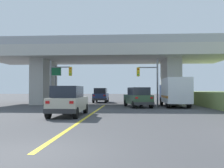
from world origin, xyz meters
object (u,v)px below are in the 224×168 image
object	(u,v)px
box_truck	(175,92)
highway_sign	(55,77)
sedan_oncoming	(101,95)
suv_crossing	(138,97)
traffic_signal_nearside	(150,78)
traffic_signal_farside	(58,78)
suv_lead	(68,101)

from	to	relation	value
box_truck	highway_sign	bearing A→B (deg)	170.53
sedan_oncoming	suv_crossing	bearing A→B (deg)	-62.94
box_truck	highway_sign	distance (m)	13.62
suv_crossing	traffic_signal_nearside	distance (m)	2.79
highway_sign	traffic_signal_nearside	bearing A→B (deg)	-9.24
sedan_oncoming	traffic_signal_farside	bearing A→B (deg)	-115.71
suv_lead	highway_sign	xyz separation A→B (m)	(-4.41, 11.78, 2.31)
suv_crossing	traffic_signal_nearside	xyz separation A→B (m)	(1.37, 1.29, 2.06)
sedan_oncoming	traffic_signal_farside	world-z (taller)	traffic_signal_farside
suv_lead	traffic_signal_nearside	distance (m)	12.08
traffic_signal_nearside	sedan_oncoming	bearing A→B (deg)	127.20
traffic_signal_farside	highway_sign	xyz separation A→B (m)	(-0.77, 1.64, 0.21)
box_truck	traffic_signal_nearside	bearing A→B (deg)	169.56
suv_lead	suv_crossing	bearing A→B (deg)	59.82
suv_crossing	traffic_signal_farside	size ratio (longest dim) A/B	0.97
box_truck	sedan_oncoming	world-z (taller)	box_truck
suv_crossing	box_truck	distance (m)	3.97
traffic_signal_farside	highway_sign	size ratio (longest dim) A/B	1.09
suv_crossing	sedan_oncoming	world-z (taller)	same
box_truck	sedan_oncoming	distance (m)	12.25
suv_lead	suv_crossing	distance (m)	10.09
sedan_oncoming	traffic_signal_farside	xyz separation A→B (m)	(-3.87, -8.04, 2.11)
suv_lead	suv_crossing	xyz separation A→B (m)	(5.07, 8.72, -0.00)
box_truck	sedan_oncoming	xyz separation A→B (m)	(-8.67, 8.63, -0.56)
suv_lead	box_truck	size ratio (longest dim) A/B	0.70
suv_lead	box_truck	xyz separation A→B (m)	(8.91, 9.55, 0.55)
sedan_oncoming	highway_sign	bearing A→B (deg)	-125.95
highway_sign	suv_crossing	bearing A→B (deg)	-17.86
suv_lead	sedan_oncoming	size ratio (longest dim) A/B	1.01
box_truck	traffic_signal_nearside	world-z (taller)	traffic_signal_nearside
suv_lead	box_truck	world-z (taller)	box_truck
box_truck	traffic_signal_farside	xyz separation A→B (m)	(-12.54, 0.59, 1.55)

